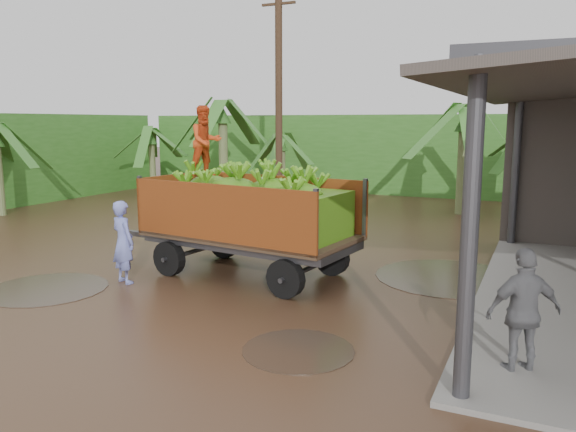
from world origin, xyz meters
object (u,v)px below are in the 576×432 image
object	(u,v)px
man_blue	(123,242)
banana_trailer	(249,213)
man_grey	(524,312)
utility_pole	(279,104)

from	to	relation	value
man_blue	banana_trailer	bearing A→B (deg)	-122.96
man_blue	man_grey	size ratio (longest dim) A/B	1.00
man_blue	utility_pole	size ratio (longest dim) A/B	0.22
man_blue	man_grey	xyz separation A→B (m)	(7.64, -1.20, -0.00)
man_grey	banana_trailer	bearing A→B (deg)	-57.61
banana_trailer	man_blue	xyz separation A→B (m)	(-2.08, -1.58, -0.51)
man_grey	utility_pole	bearing A→B (deg)	-80.86
man_grey	utility_pole	size ratio (longest dim) A/B	0.22
man_grey	utility_pole	world-z (taller)	utility_pole
banana_trailer	man_blue	world-z (taller)	banana_trailer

